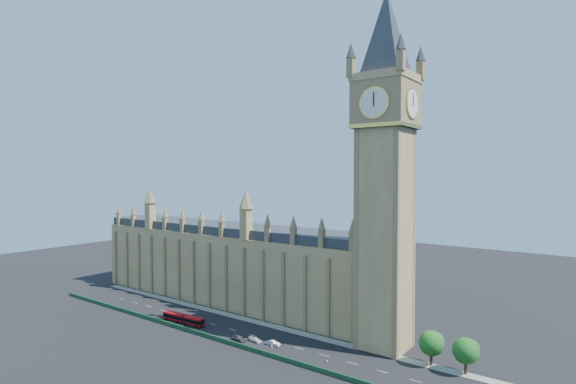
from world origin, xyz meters
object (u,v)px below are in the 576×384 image
Objects in this scene: car_grey at (238,338)px; car_silver at (273,343)px; car_white at (255,340)px; red_bus at (183,319)px.

car_silver is (9.88, 2.98, -0.10)m from car_grey.
car_white is at bearing 92.85° from car_silver.
car_grey is 1.12× the size of car_silver.
red_bus is at bearing 97.93° from car_white.
car_white is (-5.47, -0.90, -0.07)m from car_silver.
red_bus reaches higher than car_white.
car_grey reaches higher than car_silver.
car_grey is 4.87m from car_white.
car_grey is at bearing -5.81° from red_bus.
car_white is at bearing -1.30° from red_bus.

